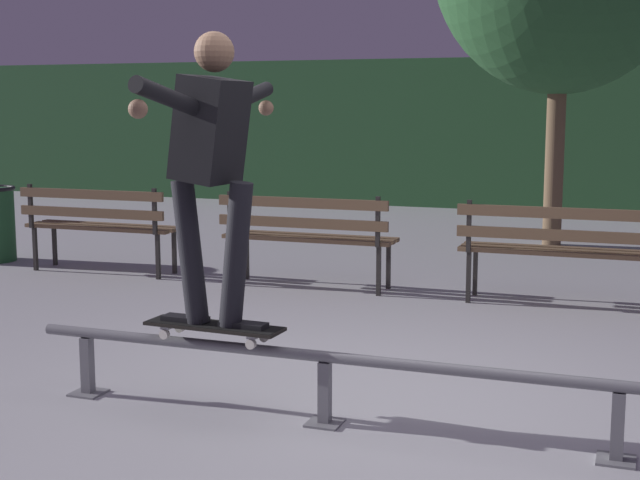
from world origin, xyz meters
The scene contains 8 objects.
ground_plane centered at (0.00, 0.00, 0.00)m, with size 90.00×90.00×0.00m, color #99999E.
hedge_backdrop centered at (0.00, 10.44, 1.20)m, with size 24.00×1.20×2.40m, color #2D5B33.
grind_rail centered at (0.00, -0.26, 0.30)m, with size 3.43×0.18×0.39m.
skateboard centered at (-0.64, -0.26, 0.47)m, with size 0.79×0.24×0.09m.
skateboarder centered at (-0.64, -0.26, 1.40)m, with size 0.62×1.41×1.56m.
park_bench_leftmost centered at (-3.56, 3.01, 0.54)m, with size 1.60×0.42×0.88m.
park_bench_left_center centered at (-1.36, 3.01, 0.54)m, with size 1.60×0.42×0.88m.
park_bench_right_center centered at (0.85, 3.01, 0.54)m, with size 1.60×0.42×0.88m.
Camera 1 is at (1.55, -4.55, 1.66)m, focal length 50.88 mm.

